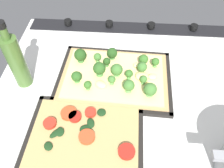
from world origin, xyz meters
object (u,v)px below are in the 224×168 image
at_px(baking_tray_front, 114,78).
at_px(baking_tray_back, 85,136).
at_px(veggie_pizza_back, 84,134).
at_px(oil_bottle, 16,61).
at_px(broccoli_pizza, 115,74).

relative_size(baking_tray_front, baking_tray_back, 1.20).
xyz_separation_m(veggie_pizza_back, oil_bottle, (0.21, -0.17, 0.08)).
bearing_deg(veggie_pizza_back, baking_tray_front, -107.78).
distance_m(baking_tray_front, baking_tray_back, 0.21).
relative_size(veggie_pizza_back, oil_bottle, 1.26).
distance_m(veggie_pizza_back, oil_bottle, 0.28).
distance_m(broccoli_pizza, oil_bottle, 0.29).
bearing_deg(baking_tray_back, veggie_pizza_back, -61.34).
height_order(baking_tray_front, baking_tray_back, same).
relative_size(baking_tray_back, veggie_pizza_back, 1.09).
bearing_deg(broccoli_pizza, oil_bottle, 6.51).
xyz_separation_m(baking_tray_back, oil_bottle, (0.21, -0.17, 0.09)).
height_order(veggie_pizza_back, oil_bottle, oil_bottle).
xyz_separation_m(baking_tray_front, veggie_pizza_back, (0.06, 0.20, 0.01)).
bearing_deg(baking_tray_back, oil_bottle, -39.25).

